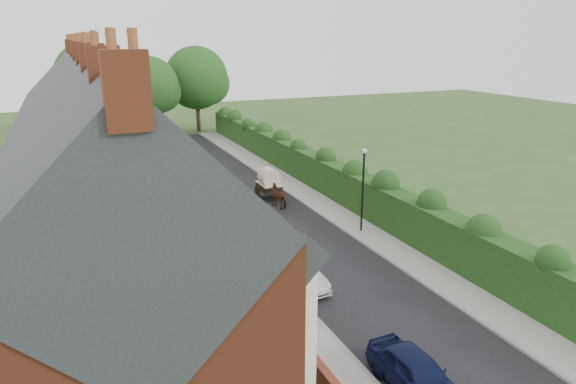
% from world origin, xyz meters
% --- Properties ---
extents(ground, '(140.00, 140.00, 0.00)m').
position_xyz_m(ground, '(0.00, 0.00, 0.00)').
color(ground, '#2D4C1E').
rests_on(ground, ground).
extents(road, '(6.00, 58.00, 0.02)m').
position_xyz_m(road, '(-0.50, 11.00, 0.01)').
color(road, black).
rests_on(road, ground).
extents(pavement_hedge_side, '(2.20, 58.00, 0.12)m').
position_xyz_m(pavement_hedge_side, '(3.60, 11.00, 0.06)').
color(pavement_hedge_side, gray).
rests_on(pavement_hedge_side, ground).
extents(pavement_house_side, '(1.70, 58.00, 0.12)m').
position_xyz_m(pavement_house_side, '(-4.35, 11.00, 0.06)').
color(pavement_house_side, gray).
rests_on(pavement_house_side, ground).
extents(kerb_hedge_side, '(0.18, 58.00, 0.13)m').
position_xyz_m(kerb_hedge_side, '(2.55, 11.00, 0.07)').
color(kerb_hedge_side, gray).
rests_on(kerb_hedge_side, ground).
extents(kerb_house_side, '(0.18, 58.00, 0.13)m').
position_xyz_m(kerb_house_side, '(-3.55, 11.00, 0.07)').
color(kerb_house_side, gray).
rests_on(kerb_house_side, ground).
extents(hedge, '(2.10, 58.00, 2.85)m').
position_xyz_m(hedge, '(5.40, 11.00, 1.60)').
color(hedge, black).
rests_on(hedge, ground).
extents(terrace_row, '(9.05, 40.50, 11.50)m').
position_xyz_m(terrace_row, '(-10.87, 9.98, 4.47)').
color(terrace_row, brown).
rests_on(terrace_row, ground).
extents(garden_wall_row, '(0.35, 40.35, 1.10)m').
position_xyz_m(garden_wall_row, '(-5.35, 10.00, 0.46)').
color(garden_wall_row, brown).
rests_on(garden_wall_row, ground).
extents(lamppost, '(0.32, 0.32, 5.16)m').
position_xyz_m(lamppost, '(3.40, 4.00, 3.30)').
color(lamppost, black).
rests_on(lamppost, ground).
extents(tree_far_left, '(7.14, 6.80, 9.29)m').
position_xyz_m(tree_far_left, '(-2.65, 40.08, 5.71)').
color(tree_far_left, '#332316').
rests_on(tree_far_left, ground).
extents(tree_far_right, '(7.98, 7.60, 10.31)m').
position_xyz_m(tree_far_right, '(3.39, 42.08, 6.31)').
color(tree_far_right, '#332316').
rests_on(tree_far_right, ground).
extents(tree_far_back, '(8.40, 8.00, 10.82)m').
position_xyz_m(tree_far_back, '(-8.59, 43.08, 6.62)').
color(tree_far_back, '#332316').
rests_on(tree_far_back, ground).
extents(car_navy, '(1.79, 4.10, 1.38)m').
position_xyz_m(car_navy, '(-2.53, -9.19, 0.69)').
color(car_navy, black).
rests_on(car_navy, ground).
extents(car_silver_a, '(1.61, 3.94, 1.27)m').
position_xyz_m(car_silver_a, '(-2.91, -0.74, 0.64)').
color(car_silver_a, '#ADADB2').
rests_on(car_silver_a, ground).
extents(car_silver_b, '(3.24, 5.13, 1.32)m').
position_xyz_m(car_silver_b, '(-2.98, 2.70, 0.66)').
color(car_silver_b, '#ADB0B5').
rests_on(car_silver_b, ground).
extents(car_white, '(2.78, 4.98, 1.36)m').
position_xyz_m(car_white, '(-2.23, 10.60, 0.68)').
color(car_white, white).
rests_on(car_white, ground).
extents(car_green, '(2.32, 4.13, 1.32)m').
position_xyz_m(car_green, '(-3.00, 16.20, 0.66)').
color(car_green, '#103819').
rests_on(car_green, ground).
extents(car_red, '(2.34, 4.23, 1.32)m').
position_xyz_m(car_red, '(-3.00, 20.35, 0.66)').
color(car_red, maroon).
rests_on(car_red, ground).
extents(car_beige, '(3.02, 5.34, 1.41)m').
position_xyz_m(car_beige, '(-2.81, 26.66, 0.70)').
color(car_beige, tan).
rests_on(car_beige, ground).
extents(car_grey, '(2.13, 5.02, 1.44)m').
position_xyz_m(car_grey, '(-3.00, 31.92, 0.72)').
color(car_grey, slate).
rests_on(car_grey, ground).
extents(horse, '(1.33, 2.02, 1.57)m').
position_xyz_m(horse, '(0.77, 10.42, 0.78)').
color(horse, '#4A2A1B').
rests_on(horse, ground).
extents(horse_cart, '(1.45, 3.20, 2.31)m').
position_xyz_m(horse_cart, '(0.77, 12.42, 1.32)').
color(horse_cart, black).
rests_on(horse_cart, ground).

